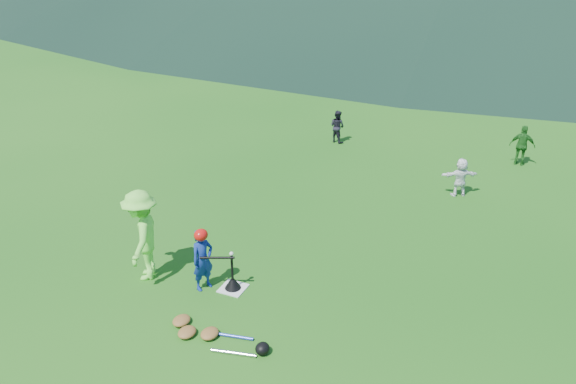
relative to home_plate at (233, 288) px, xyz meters
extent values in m
plane|color=#175413|center=(0.00, 0.00, -0.01)|extent=(120.00, 120.00, 0.00)
cube|color=silver|center=(0.00, 0.00, 0.00)|extent=(0.45, 0.45, 0.02)
sphere|color=white|center=(0.00, 0.00, 0.73)|extent=(0.08, 0.08, 0.08)
imported|color=navy|center=(-0.50, -0.17, 0.58)|extent=(0.43, 0.50, 1.17)
imported|color=#7CF849|center=(-1.70, -0.28, 0.87)|extent=(1.06, 1.30, 1.75)
imported|color=black|center=(-0.92, 8.42, 0.50)|extent=(0.59, 0.52, 1.01)
imported|color=#1F611D|center=(4.43, 8.64, 0.56)|extent=(0.68, 0.29, 1.15)
imported|color=white|center=(3.16, 5.84, 0.48)|extent=(0.93, 0.69, 0.97)
cone|color=black|center=(0.00, 0.00, 0.10)|extent=(0.30, 0.30, 0.18)
cylinder|color=black|center=(0.00, 0.00, 0.44)|extent=(0.04, 0.04, 0.50)
ellipsoid|color=red|center=(-0.50, -0.17, 1.08)|extent=(0.24, 0.26, 0.22)
cylinder|color=black|center=(-0.20, -0.17, 0.69)|extent=(0.60, 0.26, 0.07)
ellipsoid|color=olive|center=(-0.04, -1.46, 0.05)|extent=(0.28, 0.34, 0.13)
ellipsoid|color=olive|center=(0.31, -1.34, 0.05)|extent=(0.28, 0.34, 0.13)
ellipsoid|color=olive|center=(-0.29, -1.24, 0.05)|extent=(0.28, 0.34, 0.13)
cylinder|color=silver|center=(0.86, -1.56, 0.02)|extent=(0.72, 0.21, 0.06)
cylinder|color=#263FA5|center=(0.66, -1.21, 0.02)|extent=(0.68, 0.18, 0.05)
ellipsoid|color=black|center=(1.26, -1.36, 0.08)|extent=(0.22, 0.24, 0.19)
cube|color=gray|center=(0.00, 28.00, 0.59)|extent=(70.00, 0.03, 1.20)
cube|color=yellow|center=(0.00, 28.00, 1.23)|extent=(70.00, 0.08, 0.08)
cylinder|color=gray|center=(-35.00, 28.00, 0.59)|extent=(0.07, 0.07, 1.30)
cylinder|color=gray|center=(0.00, 28.00, 0.59)|extent=(0.07, 0.07, 1.30)
cylinder|color=#382314|center=(-3.20, 32.00, 1.60)|extent=(0.56, 0.56, 3.22)
cylinder|color=#382314|center=(1.60, 33.50, 1.90)|extent=(0.56, 0.56, 3.81)
camera|label=1|loc=(4.36, -7.46, 5.82)|focal=35.00mm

